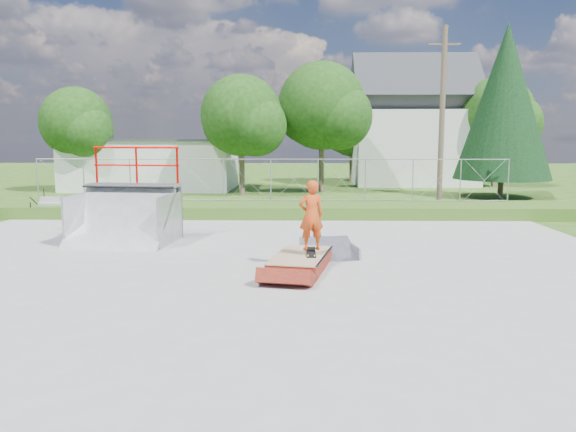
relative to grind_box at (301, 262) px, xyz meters
name	(u,v)px	position (x,y,z in m)	size (l,w,h in m)	color
ground	(248,269)	(-1.27, -0.04, -0.18)	(120.00, 120.00, 0.00)	#2D5017
concrete_pad	(248,269)	(-1.27, -0.04, -0.16)	(20.00, 16.00, 0.04)	gray
grass_berm	(270,210)	(-1.27, 9.46, 0.07)	(24.00, 3.00, 0.50)	#2D5017
grind_box	(301,262)	(0.00, 0.00, 0.00)	(1.64, 2.63, 0.36)	maroon
quarter_pipe	(122,196)	(-5.30, 3.13, 1.26)	(2.89, 2.44, 2.89)	gray
flat_bank_ramp	(329,250)	(0.76, 1.38, 0.03)	(1.37, 1.46, 0.42)	gray
skateboard	(311,253)	(0.25, 0.00, 0.23)	(0.22, 0.80, 0.02)	black
skater	(311,218)	(0.25, 0.00, 1.07)	(0.61, 0.40, 1.68)	#CF4416
concrete_stairs	(55,208)	(-9.77, 8.66, 0.22)	(1.50, 1.60, 0.80)	gray
chain_link_fence	(271,180)	(-1.27, 10.46, 1.22)	(20.00, 0.06, 1.80)	#93959B
utility_building_flat	(154,165)	(-9.27, 21.96, 1.32)	(10.00, 6.00, 3.00)	silver
gable_house	(413,129)	(7.73, 25.96, 3.65)	(8.40, 6.08, 8.94)	silver
utility_pole	(442,119)	(6.23, 11.96, 3.82)	(0.24, 0.24, 8.00)	brown
tree_left_near	(246,118)	(-3.02, 17.79, 4.06)	(4.76, 4.48, 6.65)	brown
tree_center	(327,109)	(1.52, 19.77, 4.66)	(5.44, 5.12, 7.60)	brown
tree_left_far	(79,125)	(-13.04, 19.81, 3.75)	(4.42, 4.16, 6.18)	brown
tree_right_far	(502,117)	(13.00, 23.78, 4.36)	(5.10, 4.80, 7.12)	brown
tree_back_mid	(355,132)	(3.95, 27.82, 3.45)	(4.08, 3.84, 5.70)	brown
conifer_tree	(505,102)	(10.73, 16.96, 4.87)	(5.04, 5.04, 9.10)	brown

